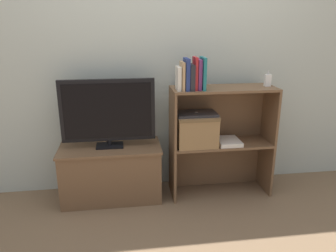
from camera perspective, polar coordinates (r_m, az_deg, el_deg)
name	(u,v)px	position (r m, az deg, el deg)	size (l,w,h in m)	color
ground_plane	(171,204)	(2.80, 0.47, -13.44)	(16.00, 16.00, 0.00)	brown
wall_back	(164,53)	(2.83, -0.78, 12.64)	(10.00, 0.05, 2.40)	#B2BCB2
tv_stand	(111,172)	(2.84, -9.83, -7.88)	(0.83, 0.41, 0.47)	brown
tv	(108,112)	(2.66, -10.42, 2.46)	(0.75, 0.14, 0.56)	black
bookshelf_lower_tier	(218,158)	(2.95, 8.71, -5.52)	(0.86, 0.32, 0.47)	brown
bookshelf_upper_tier	(221,107)	(2.80, 9.15, 3.37)	(0.86, 0.32, 0.47)	brown
book_ivory	(178,78)	(2.55, 1.82, 8.28)	(0.03, 0.13, 0.18)	silver
book_tan	(182,76)	(2.55, 2.49, 8.69)	(0.02, 0.15, 0.22)	tan
book_navy	(186,74)	(2.56, 3.24, 8.99)	(0.03, 0.15, 0.24)	navy
book_charcoal	(191,77)	(2.57, 4.04, 8.48)	(0.04, 0.16, 0.20)	#232328
book_crimson	(195,74)	(2.57, 4.74, 9.10)	(0.02, 0.13, 0.25)	#B22328
book_plum	(199,75)	(2.58, 5.40, 8.91)	(0.03, 0.12, 0.23)	#6B2D66
book_teal	(203,74)	(2.58, 6.08, 9.08)	(0.02, 0.16, 0.25)	#1E7075
baby_monitor	(268,80)	(2.83, 16.96, 7.63)	(0.05, 0.03, 0.13)	white
storage_basket_left	(196,128)	(2.72, 4.88, -0.43)	(0.33, 0.29, 0.26)	#937047
laptop	(196,114)	(2.68, 4.95, 2.16)	(0.33, 0.21, 0.02)	#2D2D33
magazine_stack	(228,141)	(2.81, 10.43, -2.66)	(0.19, 0.23, 0.03)	silver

